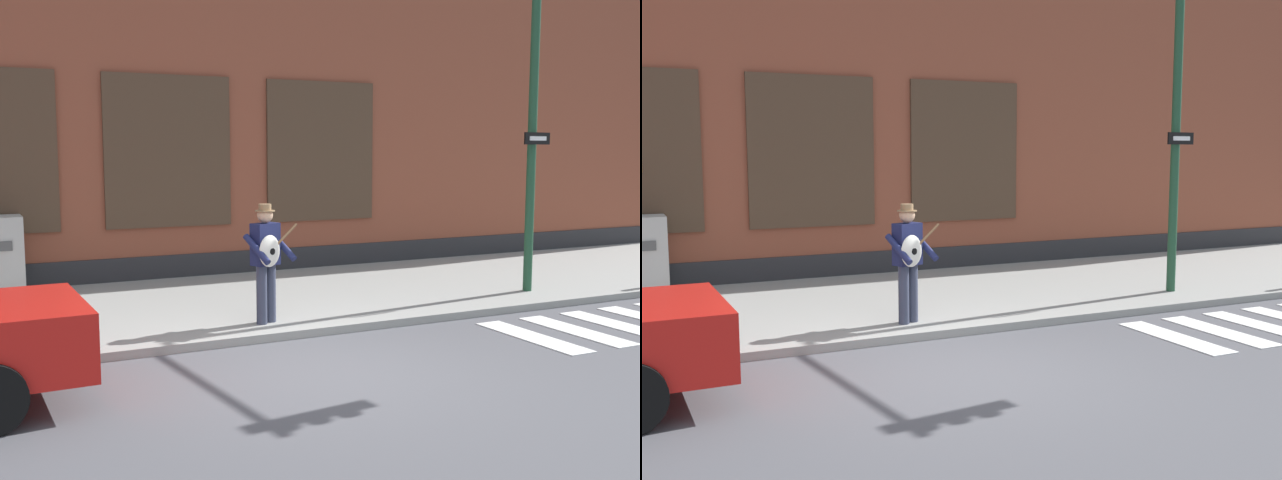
{
  "view_description": "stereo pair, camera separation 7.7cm",
  "coord_description": "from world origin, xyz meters",
  "views": [
    {
      "loc": [
        -3.6,
        -7.42,
        2.52
      ],
      "look_at": [
        0.9,
        1.81,
        1.28
      ],
      "focal_mm": 42.0,
      "sensor_mm": 36.0,
      "label": 1
    },
    {
      "loc": [
        -3.53,
        -7.46,
        2.52
      ],
      "look_at": [
        0.9,
        1.81,
        1.28
      ],
      "focal_mm": 42.0,
      "sensor_mm": 36.0,
      "label": 2
    }
  ],
  "objects": [
    {
      "name": "ground_plane",
      "position": [
        0.0,
        0.0,
        0.0
      ],
      "size": [
        160.0,
        160.0,
        0.0
      ],
      "primitive_type": "plane",
      "color": "#4C4C51"
    },
    {
      "name": "sidewalk",
      "position": [
        0.0,
        3.96,
        0.06
      ],
      "size": [
        28.0,
        4.9,
        0.12
      ],
      "color": "gray",
      "rests_on": "ground"
    },
    {
      "name": "building_backdrop",
      "position": [
        -0.0,
        8.41,
        3.63
      ],
      "size": [
        28.0,
        4.06,
        7.27
      ],
      "color": "brown",
      "rests_on": "ground"
    },
    {
      "name": "busker",
      "position": [
        0.22,
        2.11,
        1.06
      ],
      "size": [
        0.78,
        0.67,
        1.67
      ],
      "color": "#33384C",
      "rests_on": "sidewalk"
    },
    {
      "name": "traffic_light",
      "position": [
        5.32,
        1.16,
        3.71
      ],
      "size": [
        0.81,
        3.35,
        5.16
      ],
      "color": "#1E472D",
      "rests_on": "sidewalk"
    }
  ]
}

